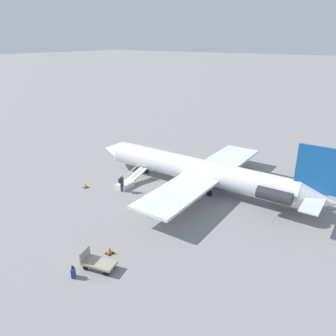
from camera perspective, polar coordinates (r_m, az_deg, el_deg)
name	(u,v)px	position (r m, az deg, el deg)	size (l,w,h in m)	color
ground_plane	(196,187)	(33.65, 4.99, -3.32)	(600.00, 600.00, 0.00)	gray
airplane_main	(205,172)	(32.53, 6.38, -0.64)	(25.83, 19.28, 6.32)	silver
boarding_stairs	(128,183)	(33.88, -7.05, -2.55)	(1.13, 4.03, 1.61)	silver
passenger	(122,182)	(32.52, -8.08, -2.44)	(0.36, 0.54, 1.74)	#23232D
luggage_cart	(97,262)	(22.86, -12.21, -15.77)	(2.40, 1.60, 1.22)	#9E937F
suitcase	(73,273)	(22.60, -16.18, -17.12)	(0.39, 0.42, 0.88)	navy
traffic_cone_near_stairs	(86,185)	(34.36, -14.15, -2.97)	(0.45, 0.45, 0.50)	black
traffic_cone_near_cart	(109,250)	(24.14, -10.16, -13.94)	(0.50, 0.50, 0.55)	black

